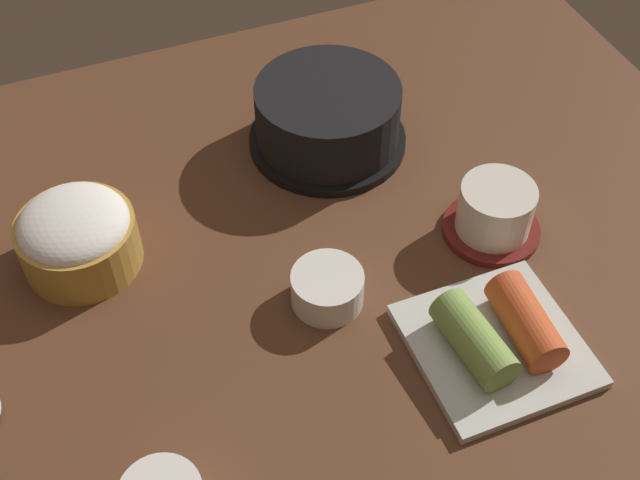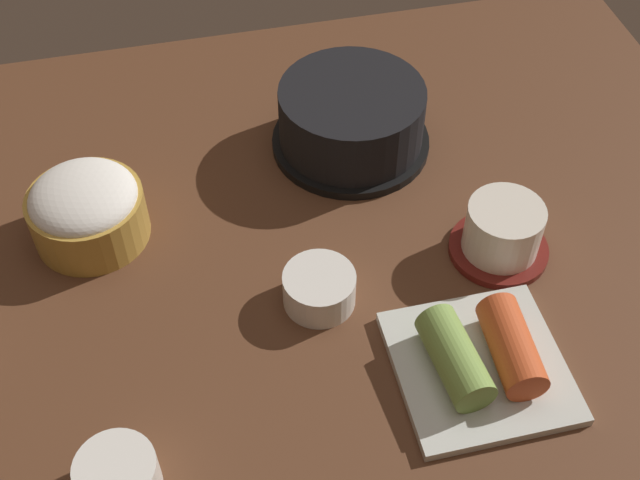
{
  "view_description": "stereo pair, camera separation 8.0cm",
  "coord_description": "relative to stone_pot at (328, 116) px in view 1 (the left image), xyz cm",
  "views": [
    {
      "loc": [
        -17.61,
        -51.2,
        65.16
      ],
      "look_at": [
        2.0,
        -2.0,
        5.0
      ],
      "focal_mm": 46.63,
      "sensor_mm": 36.0,
      "label": 1
    },
    {
      "loc": [
        -9.98,
        -53.59,
        65.16
      ],
      "look_at": [
        2.0,
        -2.0,
        5.0
      ],
      "focal_mm": 46.63,
      "sensor_mm": 36.0,
      "label": 2
    }
  ],
  "objects": [
    {
      "name": "rice_bowl",
      "position": [
        -28.87,
        -7.13,
        -0.23
      ],
      "size": [
        11.54,
        11.54,
        7.34
      ],
      "color": "#B78C38",
      "rests_on": "dining_table"
    },
    {
      "name": "stone_pot",
      "position": [
        0.0,
        0.0,
        0.0
      ],
      "size": [
        17.62,
        17.62,
        7.66
      ],
      "color": "black",
      "rests_on": "dining_table"
    },
    {
      "name": "kimchi_plate",
      "position": [
        3.7,
        -31.41,
        -2.13
      ],
      "size": [
        14.84,
        14.84,
        4.81
      ],
      "color": "silver",
      "rests_on": "dining_table"
    },
    {
      "name": "tea_cup_with_saucer",
      "position": [
        10.42,
        -18.7,
        -1.01
      ],
      "size": [
        9.91,
        9.91,
        6.06
      ],
      "color": "maroon",
      "rests_on": "dining_table"
    },
    {
      "name": "dining_table",
      "position": [
        -9.18,
        -13.75,
        -4.93
      ],
      "size": [
        100.0,
        76.0,
        2.0
      ],
      "primitive_type": "cube",
      "color": "#56331E",
      "rests_on": "ground"
    },
    {
      "name": "banchan_cup_center",
      "position": [
        -8.38,
        -20.61,
        -2.04
      ],
      "size": [
        6.9,
        6.9,
        3.54
      ],
      "color": "white",
      "rests_on": "dining_table"
    }
  ]
}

